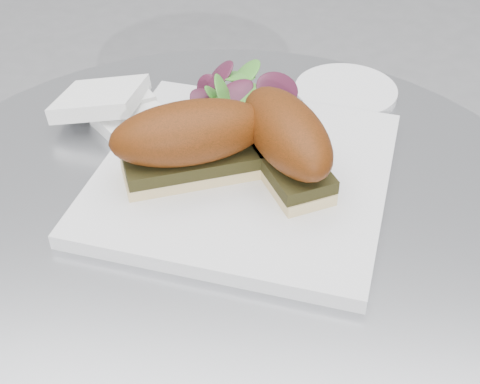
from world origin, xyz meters
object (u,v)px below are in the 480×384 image
Objects in this scene: sandwich_left at (190,140)px; plate at (244,175)px; sandwich_right at (286,139)px; saucer at (346,92)px.

plate is at bearing -6.71° from sandwich_left.
sandwich_left reaches higher than plate.
plate is 0.07m from sandwich_left.
sandwich_right is 1.29× the size of saucer.
sandwich_right is 0.20m from saucer.
sandwich_left is 1.06× the size of sandwich_right.
sandwich_left reaches higher than saucer.
sandwich_right is (0.09, 0.01, -0.00)m from sandwich_left.
sandwich_left is at bearing -130.26° from saucer.
plate is 2.31× the size of saucer.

